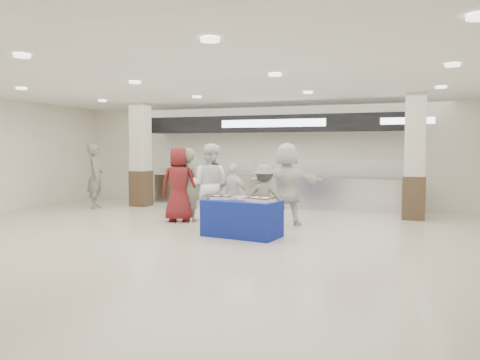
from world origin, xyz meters
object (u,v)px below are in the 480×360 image
at_px(sheet_cake_right, 261,199).
at_px(soldier_b, 264,197).
at_px(cupcake_tray, 244,199).
at_px(chef_short, 233,195).
at_px(sheet_cake_left, 221,197).
at_px(display_table, 242,218).
at_px(soldier_bg, 95,176).
at_px(civilian_white, 287,184).
at_px(soldier_a, 190,185).
at_px(civilian_maroon, 179,184).
at_px(chef_tall, 210,185).

height_order(sheet_cake_right, soldier_b, soldier_b).
height_order(cupcake_tray, chef_short, chef_short).
relative_size(sheet_cake_left, sheet_cake_right, 0.75).
xyz_separation_m(display_table, chef_short, (-0.64, 1.19, 0.36)).
xyz_separation_m(sheet_cake_right, soldier_bg, (-6.06, 2.80, 0.17)).
xyz_separation_m(chef_short, civilian_white, (1.16, 0.53, 0.24)).
bearing_deg(soldier_b, cupcake_tray, 73.25).
xyz_separation_m(sheet_cake_right, soldier_a, (-2.34, 1.61, 0.10)).
height_order(civilian_white, soldier_bg, civilian_white).
bearing_deg(display_table, chef_short, 127.46).
bearing_deg(sheet_cake_left, cupcake_tray, -7.95).
bearing_deg(display_table, soldier_b, 86.90).
distance_m(chef_short, civilian_white, 1.30).
xyz_separation_m(sheet_cake_left, chef_short, (-0.16, 1.10, -0.06)).
distance_m(sheet_cake_left, chef_short, 1.12).
xyz_separation_m(civilian_maroon, chef_tall, (0.96, -0.28, 0.03)).
height_order(chef_tall, soldier_bg, soldier_bg).
bearing_deg(sheet_cake_right, soldier_bg, 155.21).
bearing_deg(sheet_cake_left, soldier_b, 51.16).
bearing_deg(chef_tall, display_table, 141.62).
height_order(soldier_a, soldier_b, soldier_a).
bearing_deg(sheet_cake_left, chef_tall, 125.34).
relative_size(sheet_cake_right, cupcake_tray, 1.36).
bearing_deg(chef_short, soldier_a, -3.82).
bearing_deg(display_table, sheet_cake_right, -4.39).
bearing_deg(display_table, civilian_white, 82.44).
bearing_deg(civilian_white, chef_tall, 6.65).
distance_m(sheet_cake_left, sheet_cake_right, 0.94).
height_order(chef_short, civilian_white, civilian_white).
relative_size(soldier_a, chef_short, 1.24).
height_order(cupcake_tray, soldier_b, soldier_b).
xyz_separation_m(sheet_cake_left, civilian_maroon, (-1.62, 1.22, 0.13)).
relative_size(civilian_maroon, civilian_white, 0.95).
bearing_deg(soldier_a, chef_short, -174.13).
height_order(display_table, soldier_b, soldier_b).
relative_size(civilian_maroon, soldier_a, 1.03).
bearing_deg(chef_short, sheet_cake_left, 108.49).
height_order(display_table, chef_tall, chef_tall).
bearing_deg(chef_short, sheet_cake_right, 140.09).
xyz_separation_m(cupcake_tray, civilian_maroon, (-2.15, 1.29, 0.14)).
bearing_deg(soldier_b, soldier_bg, -23.79).
distance_m(sheet_cake_right, soldier_a, 2.85).
bearing_deg(display_table, sheet_cake_left, 179.00).
bearing_deg(civilian_maroon, cupcake_tray, 135.06).
distance_m(sheet_cake_right, civilian_maroon, 2.91).
xyz_separation_m(sheet_cake_right, cupcake_tray, (-0.39, 0.12, -0.02)).
relative_size(cupcake_tray, soldier_a, 0.24).
height_order(sheet_cake_right, soldier_bg, soldier_bg).
bearing_deg(display_table, civilian_maroon, 157.31).
relative_size(display_table, soldier_b, 1.07).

